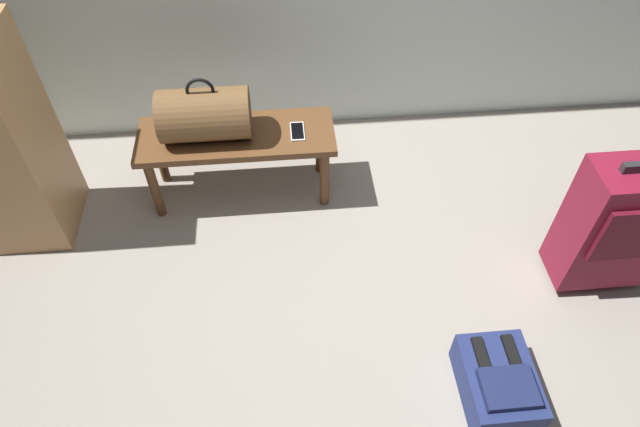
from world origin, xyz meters
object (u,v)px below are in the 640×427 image
(cell_phone, at_px, (297,131))
(suitcase_upright_burgundy, at_px, (615,224))
(backpack_navy, at_px, (498,383))
(duffel_bag_brown, at_px, (205,114))
(bench, at_px, (237,143))

(cell_phone, height_order, suitcase_upright_burgundy, suitcase_upright_burgundy)
(backpack_navy, bearing_deg, duffel_bag_brown, 132.50)
(bench, distance_m, backpack_navy, 1.67)
(duffel_bag_brown, xyz_separation_m, backpack_navy, (1.17, -1.28, -0.45))
(duffel_bag_brown, relative_size, cell_phone, 3.06)
(bench, bearing_deg, suitcase_upright_burgundy, -23.72)
(duffel_bag_brown, xyz_separation_m, suitcase_upright_burgundy, (1.80, -0.73, -0.16))
(cell_phone, xyz_separation_m, suitcase_upright_burgundy, (1.35, -0.72, -0.03))
(duffel_bag_brown, xyz_separation_m, cell_phone, (0.45, -0.02, -0.13))
(duffel_bag_brown, distance_m, cell_phone, 0.46)
(bench, xyz_separation_m, cell_phone, (0.31, -0.02, 0.07))
(cell_phone, bearing_deg, duffel_bag_brown, 177.92)
(bench, relative_size, suitcase_upright_burgundy, 1.34)
(bench, height_order, duffel_bag_brown, duffel_bag_brown)
(suitcase_upright_burgundy, bearing_deg, cell_phone, 152.14)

